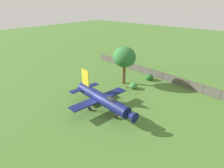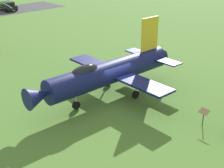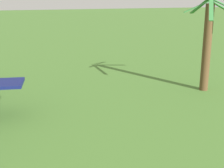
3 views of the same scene
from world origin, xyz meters
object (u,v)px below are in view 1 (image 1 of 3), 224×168
(info_plaque, at_px, (127,88))
(shade_tree, at_px, (124,57))
(shrub_near_fence, at_px, (133,86))
(shrub_by_tree, at_px, (149,77))
(display_jet, at_px, (103,99))

(info_plaque, bearing_deg, shade_tree, 135.80)
(shade_tree, xyz_separation_m, shrub_near_fence, (2.92, -0.83, -4.85))
(shade_tree, distance_m, shrub_by_tree, 7.49)
(display_jet, xyz_separation_m, shrub_by_tree, (-0.76, 15.01, -1.36))
(display_jet, relative_size, shrub_by_tree, 7.46)
(display_jet, distance_m, shade_tree, 11.43)
(shrub_near_fence, distance_m, info_plaque, 2.15)
(display_jet, xyz_separation_m, shrub_near_fence, (-0.94, 9.36, -1.40))
(shade_tree, bearing_deg, shrub_by_tree, 57.24)
(shrub_by_tree, distance_m, info_plaque, 7.78)
(shrub_by_tree, relative_size, info_plaque, 1.49)
(display_jet, relative_size, info_plaque, 11.12)
(shrub_near_fence, height_order, info_plaque, info_plaque)
(display_jet, distance_m, shrub_near_fence, 9.51)
(shade_tree, relative_size, shrub_near_fence, 4.97)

